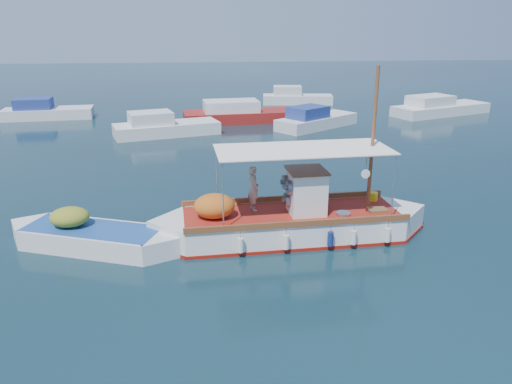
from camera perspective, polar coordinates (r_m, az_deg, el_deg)
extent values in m
plane|color=black|center=(17.78, 4.17, -4.98)|extent=(160.00, 160.00, 0.00)
cube|color=white|center=(17.58, 4.04, -4.04)|extent=(7.56, 2.91, 1.09)
cube|color=white|center=(17.16, -8.17, -4.80)|extent=(2.48, 2.48, 1.09)
cube|color=white|center=(18.74, 15.19, -3.19)|extent=(2.48, 2.48, 1.09)
cube|color=maroon|center=(17.71, 4.02, -5.02)|extent=(7.67, 2.99, 0.18)
cube|color=maroon|center=(17.38, 4.08, -2.45)|extent=(7.55, 2.71, 0.06)
cube|color=brown|center=(18.48, 3.21, -0.71)|extent=(7.52, 0.54, 0.20)
cube|color=brown|center=(16.21, 5.10, -3.64)|extent=(7.52, 0.54, 0.20)
cube|color=white|center=(17.24, 5.74, 0.02)|extent=(1.26, 1.36, 1.49)
cube|color=brown|center=(17.00, 5.83, 2.48)|extent=(1.37, 1.46, 0.06)
cylinder|color=slate|center=(16.70, 3.92, 0.52)|extent=(0.25, 0.51, 0.50)
cylinder|color=slate|center=(17.29, 3.44, 1.18)|extent=(0.25, 0.51, 0.50)
cylinder|color=slate|center=(17.17, 3.64, -0.88)|extent=(0.25, 0.51, 0.50)
cylinder|color=brown|center=(17.49, 13.20, 5.80)|extent=(0.13, 0.13, 4.95)
cylinder|color=brown|center=(17.30, 10.67, 4.48)|extent=(1.79, 0.18, 0.08)
cylinder|color=silver|center=(17.65, -4.50, 1.78)|extent=(0.05, 0.05, 2.23)
cylinder|color=silver|center=(15.59, -3.79, -0.54)|extent=(0.05, 0.05, 2.23)
cylinder|color=silver|center=(18.95, 12.78, 2.56)|extent=(0.05, 0.05, 2.23)
cylinder|color=silver|center=(17.04, 15.46, 0.50)|extent=(0.05, 0.05, 2.23)
cube|color=white|center=(16.77, 5.42, 4.87)|extent=(5.98, 2.72, 0.04)
ellipsoid|color=#D0641E|center=(16.84, -4.79, -1.60)|extent=(1.45, 1.26, 0.83)
cube|color=yellow|center=(18.12, 7.67, -0.93)|extent=(0.26, 0.19, 0.40)
cylinder|color=yellow|center=(18.92, 13.30, -0.51)|extent=(0.31, 0.31, 0.34)
cube|color=brown|center=(17.90, 13.69, -2.04)|extent=(0.67, 0.48, 0.12)
cylinder|color=#B2B2B2|center=(17.32, 9.94, -2.49)|extent=(0.52, 0.52, 0.12)
cylinder|color=white|center=(16.55, 12.41, 2.03)|extent=(0.30, 0.05, 0.30)
cylinder|color=white|center=(15.96, -1.79, -6.09)|extent=(0.21, 0.21, 0.48)
cylinder|color=navy|center=(16.57, 8.50, -5.32)|extent=(0.21, 0.21, 0.48)
cylinder|color=white|center=(17.25, 14.81, -4.76)|extent=(0.21, 0.21, 0.48)
imported|color=#A19385|center=(17.30, -0.31, 0.42)|extent=(0.53, 0.67, 1.60)
cube|color=white|center=(17.62, -18.12, -5.29)|extent=(4.88, 3.26, 0.89)
cube|color=white|center=(18.90, -23.97, -4.37)|extent=(1.66, 1.66, 0.89)
cube|color=white|center=(16.56, -11.42, -6.28)|extent=(1.66, 1.66, 0.89)
cube|color=#1F4C91|center=(17.46, -18.26, -4.02)|extent=(4.81, 3.08, 0.05)
ellipsoid|color=olive|center=(17.76, -20.53, -2.68)|extent=(1.60, 1.46, 0.65)
cube|color=silver|center=(34.03, -10.15, 6.94)|extent=(7.23, 4.19, 1.00)
cube|color=silver|center=(33.67, -11.95, 8.27)|extent=(3.19, 2.71, 0.80)
cube|color=maroon|center=(38.29, -0.57, 8.55)|extent=(10.32, 3.72, 1.00)
cube|color=silver|center=(37.89, -2.86, 9.80)|extent=(4.24, 2.74, 0.80)
cube|color=silver|center=(36.21, 6.95, 7.81)|extent=(6.56, 5.66, 1.00)
cube|color=navy|center=(35.32, 5.96, 9.06)|extent=(3.21, 3.06, 0.80)
cube|color=silver|center=(43.80, 20.34, 8.71)|extent=(8.91, 5.54, 1.00)
cube|color=silver|center=(42.74, 19.29, 9.82)|extent=(3.99, 3.31, 0.80)
cube|color=silver|center=(42.55, -22.62, 8.16)|extent=(6.86, 2.93, 1.00)
cube|color=navy|center=(42.62, -24.10, 9.22)|extent=(2.84, 2.20, 0.80)
cube|color=silver|center=(46.78, 4.76, 10.39)|extent=(6.50, 2.76, 1.00)
cube|color=silver|center=(46.60, 3.61, 11.50)|extent=(2.71, 2.00, 0.80)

